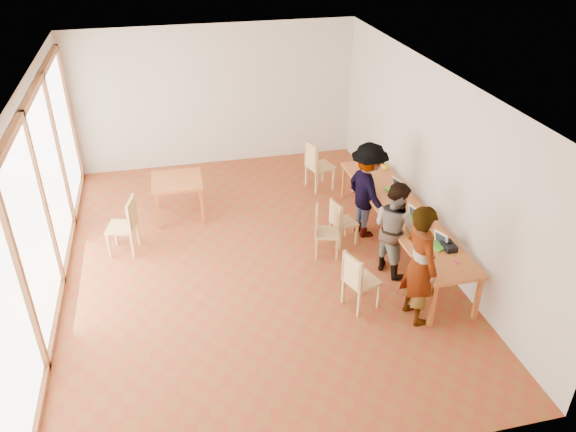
{
  "coord_description": "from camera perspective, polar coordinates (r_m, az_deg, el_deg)",
  "views": [
    {
      "loc": [
        -1.15,
        -7.6,
        5.27
      ],
      "look_at": [
        0.49,
        -0.6,
        1.1
      ],
      "focal_mm": 35.0,
      "sensor_mm": 36.0,
      "label": 1
    }
  ],
  "objects": [
    {
      "name": "wall_right",
      "position": [
        9.44,
        14.18,
        5.63
      ],
      "size": [
        0.1,
        8.0,
        3.0
      ],
      "primitive_type": "cube",
      "color": "beige",
      "rests_on": "ground"
    },
    {
      "name": "wall_front",
      "position": [
        5.34,
        3.3,
        -14.89
      ],
      "size": [
        6.0,
        0.1,
        3.0
      ],
      "primitive_type": "cube",
      "color": "beige",
      "rests_on": "ground"
    },
    {
      "name": "pink_phone",
      "position": [
        8.26,
        16.83,
        -4.49
      ],
      "size": [
        0.05,
        0.1,
        0.01
      ],
      "primitive_type": "cube",
      "color": "#D53953",
      "rests_on": "communal_table"
    },
    {
      "name": "ground",
      "position": [
        9.32,
        -3.81,
        -4.4
      ],
      "size": [
        8.0,
        8.0,
        0.0
      ],
      "primitive_type": "plane",
      "color": "brown",
      "rests_on": "ground"
    },
    {
      "name": "person_near",
      "position": [
        7.82,
        13.24,
        -4.82
      ],
      "size": [
        0.51,
        0.7,
        1.8
      ],
      "primitive_type": "imported",
      "rotation": [
        0.0,
        0.0,
        1.7
      ],
      "color": "gray",
      "rests_on": "ground"
    },
    {
      "name": "black_pouch",
      "position": [
        8.5,
        16.04,
        -2.96
      ],
      "size": [
        0.16,
        0.26,
        0.09
      ],
      "primitive_type": "cube",
      "color": "black",
      "rests_on": "communal_table"
    },
    {
      "name": "ceiling",
      "position": [
        8.01,
        -4.56,
        13.7
      ],
      "size": [
        6.0,
        8.0,
        0.04
      ],
      "primitive_type": "cube",
      "color": "white",
      "rests_on": "wall_back"
    },
    {
      "name": "person_mid",
      "position": [
        8.81,
        10.75,
        -1.17
      ],
      "size": [
        0.81,
        0.91,
        1.55
      ],
      "primitive_type": "imported",
      "rotation": [
        0.0,
        0.0,
        1.92
      ],
      "color": "gray",
      "rests_on": "ground"
    },
    {
      "name": "chair_far",
      "position": [
        9.18,
        3.44,
        -1.08
      ],
      "size": [
        0.5,
        0.5,
        0.45
      ],
      "rotation": [
        0.0,
        0.0,
        -0.31
      ],
      "color": "#E0B870",
      "rests_on": "ground"
    },
    {
      "name": "green_bottle",
      "position": [
        10.24,
        7.92,
        4.49
      ],
      "size": [
        0.07,
        0.07,
        0.28
      ],
      "primitive_type": "cylinder",
      "color": "#1D6C37",
      "rests_on": "communal_table"
    },
    {
      "name": "condiment_cup",
      "position": [
        9.65,
        11.08,
        1.78
      ],
      "size": [
        0.08,
        0.08,
        0.06
      ],
      "primitive_type": "cylinder",
      "color": "white",
      "rests_on": "communal_table"
    },
    {
      "name": "clear_glass",
      "position": [
        8.51,
        16.04,
        -2.94
      ],
      "size": [
        0.07,
        0.07,
        0.09
      ],
      "primitive_type": "cylinder",
      "color": "silver",
      "rests_on": "communal_table"
    },
    {
      "name": "chair_mid",
      "position": [
        9.49,
        5.31,
        -0.23
      ],
      "size": [
        0.46,
        0.46,
        0.43
      ],
      "rotation": [
        0.0,
        0.0,
        0.25
      ],
      "color": "#E0B870",
      "rests_on": "ground"
    },
    {
      "name": "communal_table",
      "position": [
        9.4,
        11.49,
        0.37
      ],
      "size": [
        0.8,
        4.0,
        0.75
      ],
      "color": "#B96929",
      "rests_on": "ground"
    },
    {
      "name": "person_far",
      "position": [
        9.66,
        8.09,
        2.59
      ],
      "size": [
        0.81,
        1.19,
        1.71
      ],
      "primitive_type": "imported",
      "rotation": [
        0.0,
        0.0,
        1.74
      ],
      "color": "gray",
      "rests_on": "ground"
    },
    {
      "name": "chair_near",
      "position": [
        8.03,
        7.04,
        -6.06
      ],
      "size": [
        0.54,
        0.54,
        0.49
      ],
      "rotation": [
        0.0,
        0.0,
        0.34
      ],
      "color": "#E0B870",
      "rests_on": "ground"
    },
    {
      "name": "window_wall",
      "position": [
        8.67,
        -23.81,
        1.6
      ],
      "size": [
        0.1,
        8.0,
        3.0
      ],
      "primitive_type": "cube",
      "color": "white",
      "rests_on": "ground"
    },
    {
      "name": "laptop_near",
      "position": [
        8.53,
        15.05,
        -2.59
      ],
      "size": [
        0.3,
        0.32,
        0.22
      ],
      "rotation": [
        0.0,
        0.0,
        0.4
      ],
      "color": "#50B62B",
      "rests_on": "communal_table"
    },
    {
      "name": "side_table",
      "position": [
        10.4,
        -11.22,
        3.26
      ],
      "size": [
        0.9,
        0.9,
        0.75
      ],
      "rotation": [
        0.0,
        0.0,
        -0.03
      ],
      "color": "#B96929",
      "rests_on": "ground"
    },
    {
      "name": "chair_empty",
      "position": [
        11.24,
        2.84,
        5.6
      ],
      "size": [
        0.57,
        0.57,
        0.53
      ],
      "rotation": [
        0.0,
        0.0,
        0.25
      ],
      "color": "#E0B870",
      "rests_on": "ground"
    },
    {
      "name": "wall_back",
      "position": [
        12.25,
        -7.35,
        11.95
      ],
      "size": [
        6.0,
        0.1,
        3.0
      ],
      "primitive_type": "cube",
      "color": "beige",
      "rests_on": "ground"
    },
    {
      "name": "yellow_mug",
      "position": [
        10.69,
        9.86,
        4.91
      ],
      "size": [
        0.15,
        0.15,
        0.09
      ],
      "primitive_type": "imported",
      "rotation": [
        0.0,
        0.0,
        0.33
      ],
      "color": "yellow",
      "rests_on": "communal_table"
    },
    {
      "name": "laptop_mid",
      "position": [
        9.14,
        12.4,
        0.1
      ],
      "size": [
        0.26,
        0.28,
        0.21
      ],
      "rotation": [
        0.0,
        0.0,
        0.26
      ],
      "color": "#50B62B",
      "rests_on": "communal_table"
    },
    {
      "name": "laptop_far",
      "position": [
        9.93,
        10.83,
        2.87
      ],
      "size": [
        0.3,
        0.31,
        0.22
      ],
      "rotation": [
        0.0,
        0.0,
        0.32
      ],
      "color": "#50B62B",
      "rests_on": "communal_table"
    },
    {
      "name": "chair_spare",
      "position": [
        9.57,
        -16.07,
        -0.42
      ],
      "size": [
        0.55,
        0.55,
        0.52
      ],
      "rotation": [
        0.0,
        0.0,
        2.91
      ],
      "color": "#E0B870",
      "rests_on": "ground"
    }
  ]
}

